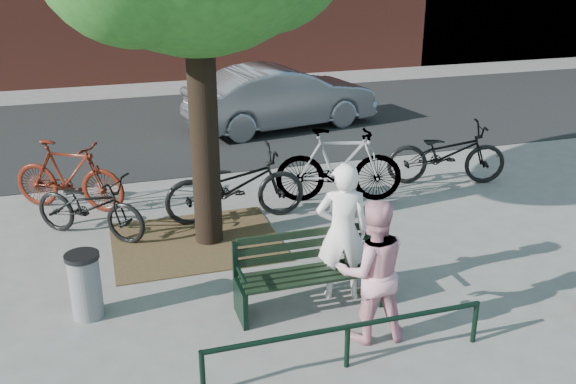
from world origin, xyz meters
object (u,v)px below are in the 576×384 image
object	(u,v)px
litter_bin	(85,285)
parked_car	(281,97)
bicycle_c	(235,185)
person_right	(372,271)
park_bench	(307,269)
person_left	(342,232)

from	to	relation	value
litter_bin	parked_car	xyz separation A→B (m)	(4.52, 7.19, 0.32)
litter_bin	bicycle_c	xyz separation A→B (m)	(2.29, 2.25, 0.17)
person_right	park_bench	bearing A→B (deg)	-54.37
person_left	person_right	distance (m)	0.91
person_left	litter_bin	xyz separation A→B (m)	(-3.00, 0.45, -0.46)
bicycle_c	litter_bin	bearing A→B (deg)	136.25
person_left	parked_car	size ratio (longest dim) A/B	0.39
park_bench	litter_bin	bearing A→B (deg)	168.41
bicycle_c	parked_car	distance (m)	5.43
park_bench	parked_car	xyz separation A→B (m)	(1.98, 7.71, 0.25)
park_bench	litter_bin	world-z (taller)	park_bench
parked_car	litter_bin	bearing A→B (deg)	137.12
bicycle_c	park_bench	bearing A→B (deg)	-173.03
parked_car	bicycle_c	bearing A→B (deg)	145.02
person_left	bicycle_c	world-z (taller)	person_left
person_right	litter_bin	world-z (taller)	person_right
park_bench	person_right	bearing A→B (deg)	-62.06
person_left	bicycle_c	distance (m)	2.80
person_right	parked_car	xyz separation A→B (m)	(1.54, 8.55, -0.09)
person_left	person_right	world-z (taller)	person_left
person_left	litter_bin	bearing A→B (deg)	8.03
park_bench	person_left	xyz separation A→B (m)	(0.46, 0.07, 0.40)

